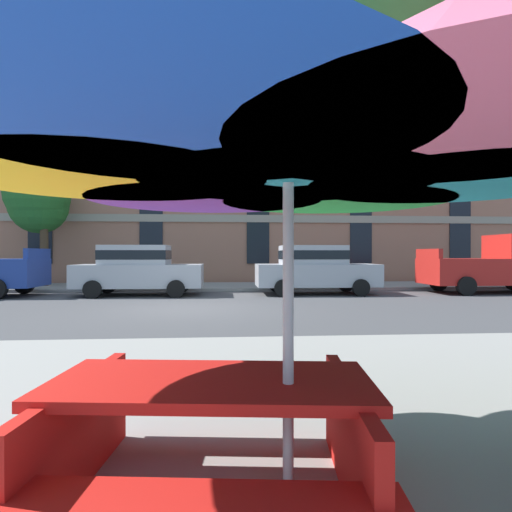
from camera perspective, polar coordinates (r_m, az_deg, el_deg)
ground_plane at (r=11.37m, az=-9.21°, el=-7.16°), size 120.00×120.00×0.00m
sidewalk_far at (r=18.11m, az=-7.35°, el=-4.19°), size 56.00×3.60×0.12m
apartment_building at (r=27.04m, az=-6.40°, el=14.26°), size 41.26×12.08×16.00m
sedan_silver at (r=15.25m, az=-15.88°, el=-1.69°), size 4.40×1.98×1.78m
sedan_silver_midblock at (r=15.30m, az=8.14°, el=-1.67°), size 4.40×1.98×1.78m
pickup_red at (r=18.15m, az=30.34°, el=-1.16°), size 5.10×2.12×2.20m
street_tree_left at (r=20.27m, az=-27.80°, el=6.93°), size 2.69×2.69×5.39m
patio_umbrella at (r=2.35m, az=4.47°, el=16.51°), size 3.62×3.36×2.47m
picnic_table at (r=2.55m, az=-6.14°, el=-22.50°), size 1.95×1.71×0.77m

